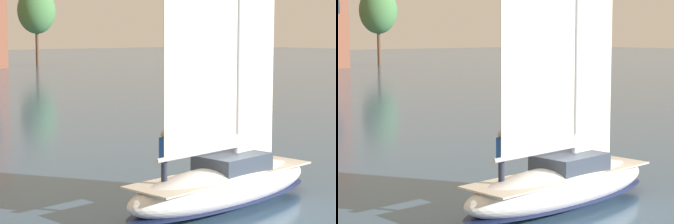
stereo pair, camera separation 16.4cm
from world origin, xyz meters
The scene contains 3 objects.
ground_plane centered at (0.00, 0.00, 0.00)m, with size 400.00×400.00×0.00m, color #385675.
tree_shore_center centered at (44.49, 93.25, 10.08)m, with size 6.99×6.99×14.40m.
sailboat_main centered at (0.01, 0.00, 0.98)m, with size 9.00×3.21×12.13m.
Camera 1 is at (-15.78, -15.66, 6.01)m, focal length 70.00 mm.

